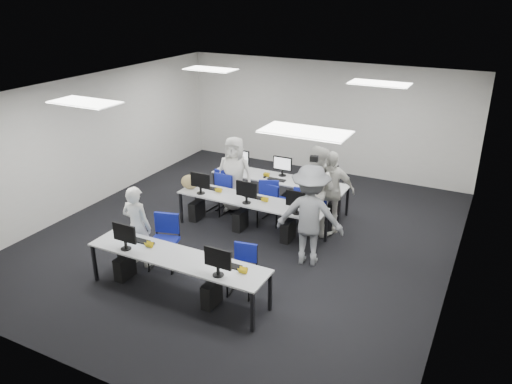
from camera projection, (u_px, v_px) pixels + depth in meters
The scene contains 23 objects.
room at pixel (246, 167), 9.79m from camera, with size 9.00×9.02×3.00m.
ceiling_panels at pixel (245, 92), 9.22m from camera, with size 5.20×4.60×0.02m.
desk_front at pixel (177, 259), 8.14m from camera, with size 3.20×0.70×0.73m.
desk_mid at pixel (251, 202), 10.27m from camera, with size 3.20×0.70×0.73m.
desk_back at pixel (279, 180), 11.42m from camera, with size 3.20×0.70×0.73m.
equipment_front at pixel (168, 274), 8.33m from camera, with size 2.51×0.41×1.19m.
equipment_mid at pixel (242, 215), 10.46m from camera, with size 2.91×0.41×1.19m.
equipment_back at pixel (287, 194), 11.48m from camera, with size 2.91×0.41×1.19m.
chair_0 at pixel (165, 251), 9.13m from camera, with size 0.60×0.63×0.99m.
chair_1 at pixel (242, 278), 8.36m from camera, with size 0.48×0.51×0.85m.
chair_2 at pixel (218, 199), 11.36m from camera, with size 0.50×0.54×0.93m.
chair_3 at pixel (268, 211), 10.80m from camera, with size 0.60×0.62×0.92m.
chair_4 at pixel (313, 220), 10.45m from camera, with size 0.49×0.52×0.83m.
chair_5 at pixel (229, 198), 11.46m from camera, with size 0.47×0.51×0.93m.
chair_6 at pixel (274, 207), 11.07m from camera, with size 0.44×0.48×0.84m.
chair_7 at pixel (306, 214), 10.61m from camera, with size 0.50×0.54×0.97m.
handbag at pixel (190, 182), 10.75m from camera, with size 0.39×0.25×0.32m, color #A29054.
student_0 at pixel (137, 227), 9.01m from camera, with size 0.57×0.37×1.56m, color silver.
student_1 at pixel (316, 190), 10.23m from camera, with size 0.91×0.71×1.87m, color silver.
student_2 at pixel (235, 174), 11.25m from camera, with size 0.85×0.55×1.73m, color silver.
student_3 at pixel (330, 191), 10.32m from camera, with size 1.02×0.42×1.74m, color silver.
photographer at pixel (310, 215), 9.03m from camera, with size 1.24×0.71×1.92m, color slate.
dslr_camera at pixel (314, 159), 8.80m from camera, with size 0.14×0.18×0.10m, color black.
Camera 1 is at (4.38, -8.12, 4.82)m, focal length 35.00 mm.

